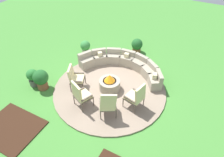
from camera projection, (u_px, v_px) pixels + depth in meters
ground_plane at (110, 90)px, 8.25m from camera, size 24.00×24.00×0.00m
patio_circle at (110, 89)px, 8.23m from camera, size 4.49×4.49×0.06m
mulch_bed_left at (12, 128)px, 6.81m from camera, size 1.87×1.57×0.04m
fire_pit at (110, 84)px, 8.03m from camera, size 0.83×0.83×0.71m
curved_stone_bench at (124, 64)px, 9.01m from camera, size 3.86×1.61×0.68m
lounge_chair_front_left at (75, 77)px, 7.93m from camera, size 0.72×0.73×1.01m
lounge_chair_front_right at (81, 94)px, 7.14m from camera, size 0.73×0.72×1.17m
lounge_chair_back_left at (108, 104)px, 6.81m from camera, size 0.76×0.77×1.13m
lounge_chair_back_right at (136, 96)px, 7.10m from camera, size 0.71×0.69×1.08m
potted_plant_0 at (85, 47)px, 9.95m from camera, size 0.48×0.48×0.75m
potted_plant_1 at (41, 79)px, 8.02m from camera, size 0.61×0.61×0.87m
potted_plant_2 at (137, 45)px, 10.13m from camera, size 0.55×0.55×0.73m
potted_plant_3 at (33, 77)px, 8.24m from camera, size 0.46×0.46×0.75m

